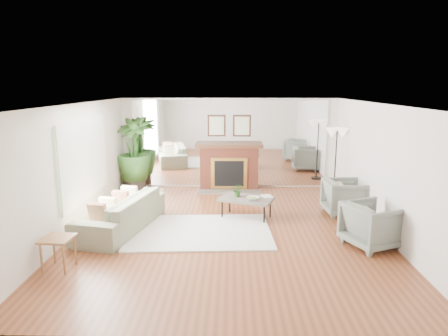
{
  "coord_description": "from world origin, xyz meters",
  "views": [
    {
      "loc": [
        0.06,
        -7.59,
        2.85
      ],
      "look_at": [
        -0.09,
        0.6,
        1.14
      ],
      "focal_mm": 32.0,
      "sensor_mm": 36.0,
      "label": 1
    }
  ],
  "objects_px": {
    "fireplace": "(229,166)",
    "side_table": "(58,243)",
    "armchair_front": "(373,225)",
    "coffee_table": "(246,199)",
    "potted_ficus": "(134,152)",
    "sofa": "(121,213)",
    "floor_lamp": "(337,138)",
    "armchair_back": "(345,197)"
  },
  "relations": [
    {
      "from": "sofa",
      "to": "potted_ficus",
      "type": "relative_size",
      "value": 1.19
    },
    {
      "from": "fireplace",
      "to": "coffee_table",
      "type": "bearing_deg",
      "value": -81.11
    },
    {
      "from": "fireplace",
      "to": "potted_ficus",
      "type": "height_order",
      "value": "fireplace"
    },
    {
      "from": "fireplace",
      "to": "armchair_front",
      "type": "distance_m",
      "value": 4.8
    },
    {
      "from": "armchair_back",
      "to": "armchair_front",
      "type": "xyz_separation_m",
      "value": [
        -0.0,
        -1.82,
        0.01
      ]
    },
    {
      "from": "armchair_back",
      "to": "potted_ficus",
      "type": "distance_m",
      "value": 5.63
    },
    {
      "from": "fireplace",
      "to": "sofa",
      "type": "distance_m",
      "value": 3.91
    },
    {
      "from": "potted_ficus",
      "to": "sofa",
      "type": "bearing_deg",
      "value": -81.62
    },
    {
      "from": "coffee_table",
      "to": "armchair_front",
      "type": "xyz_separation_m",
      "value": [
        2.21,
        -1.53,
        -0.01
      ]
    },
    {
      "from": "fireplace",
      "to": "side_table",
      "type": "relative_size",
      "value": 3.94
    },
    {
      "from": "armchair_back",
      "to": "armchair_front",
      "type": "height_order",
      "value": "armchair_front"
    },
    {
      "from": "fireplace",
      "to": "armchair_back",
      "type": "relative_size",
      "value": 2.36
    },
    {
      "from": "sofa",
      "to": "armchair_front",
      "type": "relative_size",
      "value": 2.67
    },
    {
      "from": "side_table",
      "to": "floor_lamp",
      "type": "height_order",
      "value": "floor_lamp"
    },
    {
      "from": "potted_ficus",
      "to": "armchair_front",
      "type": "bearing_deg",
      "value": -36.7
    },
    {
      "from": "armchair_front",
      "to": "side_table",
      "type": "bearing_deg",
      "value": 77.22
    },
    {
      "from": "floor_lamp",
      "to": "coffee_table",
      "type": "bearing_deg",
      "value": -144.96
    },
    {
      "from": "fireplace",
      "to": "potted_ficus",
      "type": "distance_m",
      "value": 2.64
    },
    {
      "from": "armchair_front",
      "to": "floor_lamp",
      "type": "relative_size",
      "value": 0.49
    },
    {
      "from": "coffee_table",
      "to": "side_table",
      "type": "height_order",
      "value": "side_table"
    },
    {
      "from": "coffee_table",
      "to": "armchair_back",
      "type": "distance_m",
      "value": 2.23
    },
    {
      "from": "fireplace",
      "to": "armchair_front",
      "type": "relative_size",
      "value": 2.31
    },
    {
      "from": "fireplace",
      "to": "armchair_front",
      "type": "xyz_separation_m",
      "value": [
        2.6,
        -4.03,
        -0.26
      ]
    },
    {
      "from": "armchair_front",
      "to": "floor_lamp",
      "type": "distance_m",
      "value": 3.35
    },
    {
      "from": "armchair_back",
      "to": "potted_ficus",
      "type": "xyz_separation_m",
      "value": [
        -5.2,
        2.05,
        0.67
      ]
    },
    {
      "from": "armchair_back",
      "to": "side_table",
      "type": "bearing_deg",
      "value": 115.16
    },
    {
      "from": "side_table",
      "to": "floor_lamp",
      "type": "relative_size",
      "value": 0.29
    },
    {
      "from": "floor_lamp",
      "to": "armchair_back",
      "type": "bearing_deg",
      "value": -94.3
    },
    {
      "from": "armchair_front",
      "to": "potted_ficus",
      "type": "bearing_deg",
      "value": 29.7
    },
    {
      "from": "armchair_back",
      "to": "floor_lamp",
      "type": "distance_m",
      "value": 1.76
    },
    {
      "from": "side_table",
      "to": "armchair_front",
      "type": "bearing_deg",
      "value": 10.82
    },
    {
      "from": "armchair_back",
      "to": "floor_lamp",
      "type": "height_order",
      "value": "floor_lamp"
    },
    {
      "from": "sofa",
      "to": "coffee_table",
      "type": "bearing_deg",
      "value": 119.04
    },
    {
      "from": "fireplace",
      "to": "side_table",
      "type": "xyz_separation_m",
      "value": [
        -2.65,
        -5.04,
        -0.22
      ]
    },
    {
      "from": "coffee_table",
      "to": "armchair_back",
      "type": "height_order",
      "value": "armchair_back"
    },
    {
      "from": "potted_ficus",
      "to": "floor_lamp",
      "type": "xyz_separation_m",
      "value": [
        5.3,
        -0.72,
        0.48
      ]
    },
    {
      "from": "armchair_front",
      "to": "floor_lamp",
      "type": "bearing_deg",
      "value": -25.47
    },
    {
      "from": "fireplace",
      "to": "sofa",
      "type": "xyz_separation_m",
      "value": [
        -2.14,
        -3.26,
        -0.31
      ]
    },
    {
      "from": "fireplace",
      "to": "potted_ficus",
      "type": "bearing_deg",
      "value": -176.5
    },
    {
      "from": "coffee_table",
      "to": "potted_ficus",
      "type": "bearing_deg",
      "value": 141.94
    },
    {
      "from": "armchair_back",
      "to": "potted_ficus",
      "type": "bearing_deg",
      "value": 65.35
    },
    {
      "from": "floor_lamp",
      "to": "potted_ficus",
      "type": "bearing_deg",
      "value": 172.24
    }
  ]
}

